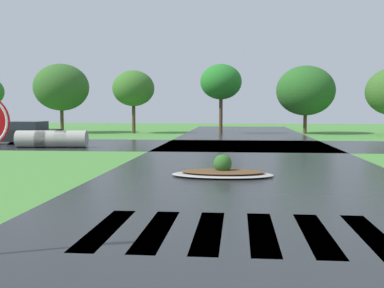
{
  "coord_description": "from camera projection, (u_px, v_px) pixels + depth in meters",
  "views": [
    {
      "loc": [
        -0.42,
        -3.12,
        2.11
      ],
      "look_at": [
        -1.88,
        12.11,
        0.94
      ],
      "focal_mm": 44.79,
      "sensor_mm": 36.0,
      "label": 1
    }
  ],
  "objects": [
    {
      "name": "background_treeline",
      "position": [
        212.0,
        89.0,
        38.21
      ],
      "size": [
        36.77,
        5.82,
        5.68
      ],
      "color": "#4C3823",
      "rests_on": "ground"
    },
    {
      "name": "asphalt_cross_road",
      "position": [
        245.0,
        145.0,
        26.56
      ],
      "size": [
        90.0,
        8.43,
        0.01
      ],
      "primitive_type": "cube",
      "color": "#232628",
      "rests_on": "ground"
    },
    {
      "name": "crosswalk_stripes",
      "position": [
        262.0,
        232.0,
        8.08
      ],
      "size": [
        5.85,
        2.88,
        0.01
      ],
      "color": "white",
      "rests_on": "ground"
    },
    {
      "name": "drainage_pipe_stack",
      "position": [
        52.0,
        139.0,
        25.06
      ],
      "size": [
        3.74,
        1.23,
        0.91
      ],
      "color": "#9E9B93",
      "rests_on": "ground"
    },
    {
      "name": "car_dark_suv",
      "position": [
        25.0,
        133.0,
        27.65
      ],
      "size": [
        4.0,
        2.33,
        1.31
      ],
      "rotation": [
        0.0,
        0.0,
        3.09
      ],
      "color": "black",
      "rests_on": "ground"
    },
    {
      "name": "asphalt_roadway",
      "position": [
        253.0,
        184.0,
        13.15
      ],
      "size": [
        9.36,
        80.0,
        0.01
      ],
      "primitive_type": "cube",
      "color": "#232628",
      "rests_on": "ground"
    },
    {
      "name": "median_island",
      "position": [
        223.0,
        172.0,
        14.64
      ],
      "size": [
        3.11,
        1.65,
        0.68
      ],
      "color": "#9E9B93",
      "rests_on": "ground"
    }
  ]
}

